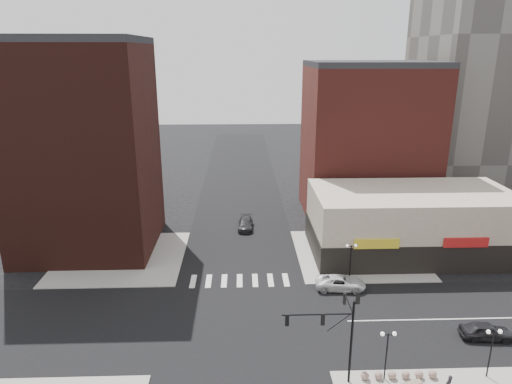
{
  "coord_description": "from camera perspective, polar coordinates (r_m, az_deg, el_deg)",
  "views": [
    {
      "loc": [
        0.18,
        -36.8,
        24.2
      ],
      "look_at": [
        1.62,
        5.66,
        11.0
      ],
      "focal_mm": 32.0,
      "sensor_mm": 36.0,
      "label": 1
    }
  ],
  "objects": [
    {
      "name": "dark_sedan_east",
      "position": [
        46.29,
        26.8,
        -15.24
      ],
      "size": [
        4.53,
        2.14,
        1.5
      ],
      "primitive_type": "imported",
      "rotation": [
        0.0,
        0.0,
        1.48
      ],
      "color": "black",
      "rests_on": "ground"
    },
    {
      "name": "building_nw",
      "position": [
        59.69,
        -20.72,
        4.84
      ],
      "size": [
        16.0,
        15.0,
        25.0
      ],
      "primitive_type": "cube",
      "color": "#361611",
      "rests_on": "ground"
    },
    {
      "name": "building_ne_row",
      "position": [
        59.61,
        18.7,
        -4.22
      ],
      "size": [
        24.2,
        12.2,
        8.0
      ],
      "color": "beige",
      "rests_on": "ground"
    },
    {
      "name": "street_lamp_ne",
      "position": [
        50.83,
        11.79,
        -7.42
      ],
      "size": [
        1.22,
        0.32,
        4.16
      ],
      "color": "black",
      "rests_on": "sidewalk_ne"
    },
    {
      "name": "sidewalk_ne",
      "position": [
        58.47,
        12.53,
        -7.56
      ],
      "size": [
        15.0,
        15.0,
        0.12
      ],
      "primitive_type": "cube",
      "color": "gray",
      "rests_on": "ground"
    },
    {
      "name": "road_ew",
      "position": [
        44.04,
        -1.93,
        -16.07
      ],
      "size": [
        200.0,
        14.0,
        0.02
      ],
      "primitive_type": "cube",
      "color": "black",
      "rests_on": "ground"
    },
    {
      "name": "building_nw_low",
      "position": [
        79.87,
        -25.66,
        2.37
      ],
      "size": [
        20.0,
        18.0,
        12.0
      ],
      "primitive_type": "cube",
      "color": "#361611",
      "rests_on": "ground"
    },
    {
      "name": "street_lamp_se_b",
      "position": [
        40.26,
        27.47,
        -16.21
      ],
      "size": [
        1.22,
        0.32,
        4.16
      ],
      "color": "black",
      "rests_on": "sidewalk_se"
    },
    {
      "name": "dark_sedan_north",
      "position": [
        64.77,
        -1.31,
        -3.99
      ],
      "size": [
        2.21,
        5.05,
        1.44
      ],
      "primitive_type": "imported",
      "rotation": [
        0.0,
        0.0,
        -0.04
      ],
      "color": "black",
      "rests_on": "ground"
    },
    {
      "name": "street_lamp_se_a",
      "position": [
        37.2,
        16.12,
        -17.72
      ],
      "size": [
        1.22,
        0.32,
        4.16
      ],
      "color": "black",
      "rests_on": "sidewalk_se"
    },
    {
      "name": "building_ne_midrise",
      "position": [
        70.17,
        13.73,
        5.93
      ],
      "size": [
        18.0,
        15.0,
        22.0
      ],
      "primitive_type": "cube",
      "color": "maroon",
      "rests_on": "ground"
    },
    {
      "name": "bollard_row",
      "position": [
        39.2,
        17.43,
        -20.98
      ],
      "size": [
        5.88,
        0.63,
        0.63
      ],
      "color": "#8F6D62",
      "rests_on": "sidewalk_se"
    },
    {
      "name": "road_ns",
      "position": [
        44.04,
        -1.93,
        -16.07
      ],
      "size": [
        14.0,
        200.0,
        0.02
      ],
      "primitive_type": "cube",
      "color": "black",
      "rests_on": "ground"
    },
    {
      "name": "ground",
      "position": [
        44.04,
        -1.93,
        -16.08
      ],
      "size": [
        240.0,
        240.0,
        0.0
      ],
      "primitive_type": "plane",
      "color": "black",
      "rests_on": "ground"
    },
    {
      "name": "traffic_signal",
      "position": [
        35.48,
        10.25,
        -15.88
      ],
      "size": [
        5.59,
        3.09,
        7.77
      ],
      "color": "black",
      "rests_on": "ground"
    },
    {
      "name": "sidewalk_nw",
      "position": [
        58.56,
        -16.43,
        -7.84
      ],
      "size": [
        15.0,
        15.0,
        0.12
      ],
      "primitive_type": "cube",
      "color": "gray",
      "rests_on": "ground"
    },
    {
      "name": "white_suv",
      "position": [
        49.95,
        10.51,
        -11.08
      ],
      "size": [
        5.43,
        2.82,
        1.46
      ],
      "primitive_type": "imported",
      "rotation": [
        0.0,
        0.0,
        1.49
      ],
      "color": "silver",
      "rests_on": "ground"
    }
  ]
}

